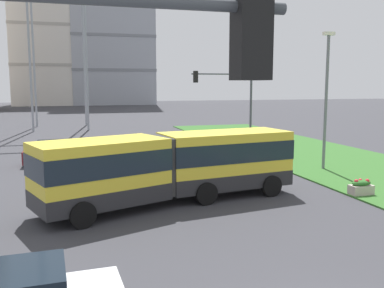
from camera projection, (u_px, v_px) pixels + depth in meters
name	position (u px, v px, depth m)	size (l,w,h in m)	color
articulated_bus	(172.00, 166.00, 18.68)	(12.01, 5.31, 3.00)	yellow
car_maroon_sedan	(58.00, 153.00, 27.89)	(4.43, 2.08, 1.58)	maroon
flower_planter_3	(361.00, 187.00, 19.94)	(1.10, 0.56, 0.74)	#B7AD9E
traffic_light_far_right	(232.00, 98.00, 30.19)	(4.55, 0.28, 6.14)	#474C51
streetlight_median	(326.00, 95.00, 25.60)	(0.70, 0.28, 8.29)	slate
apartment_tower_westcentre	(51.00, 29.00, 110.33)	(19.63, 17.75, 38.93)	silver
apartment_tower_centre	(110.00, 7.00, 114.04)	(21.34, 19.00, 51.80)	#9EA3AD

